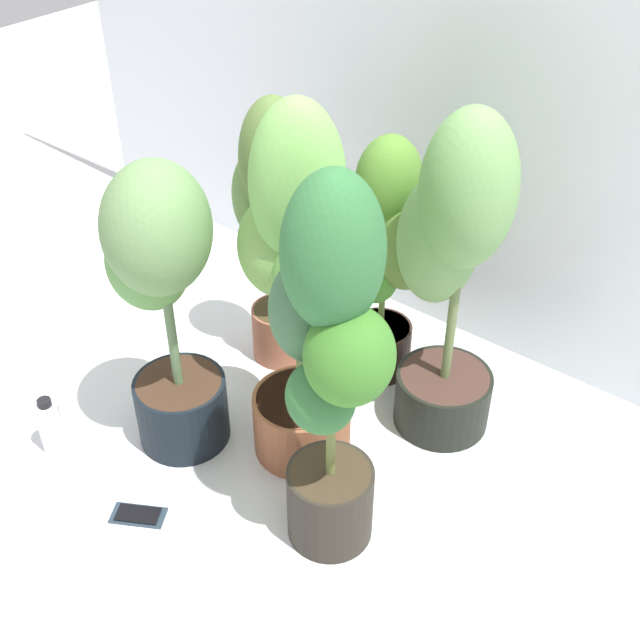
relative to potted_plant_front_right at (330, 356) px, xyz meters
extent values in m
plane|color=silver|center=(-0.28, 0.10, -0.59)|extent=(8.00, 8.00, 0.00)
cube|color=silver|center=(-0.28, 0.96, 0.41)|extent=(3.20, 0.01, 2.00)
cylinder|color=#2A261F|center=(0.00, 0.00, -0.48)|extent=(0.22, 0.22, 0.22)
cylinder|color=#3D3020|center=(0.00, 0.00, -0.38)|extent=(0.20, 0.20, 0.02)
cylinder|color=olive|center=(0.00, 0.00, -0.01)|extent=(0.02, 0.02, 0.72)
ellipsoid|color=#2F6A37|center=(0.00, 0.00, 0.26)|extent=(0.29, 0.30, 0.35)
ellipsoid|color=#3B6341|center=(-0.07, 0.03, 0.08)|extent=(0.21, 0.21, 0.26)
ellipsoid|color=#3B7927|center=(0.07, -0.02, 0.05)|extent=(0.24, 0.24, 0.23)
ellipsoid|color=#306833|center=(0.01, -0.05, -0.08)|extent=(0.18, 0.17, 0.18)
cylinder|color=black|center=(0.01, 0.53, -0.50)|extent=(0.28, 0.28, 0.17)
cylinder|color=#442C25|center=(0.01, 0.53, -0.42)|extent=(0.26, 0.26, 0.02)
cylinder|color=#5F7342|center=(0.01, 0.53, -0.08)|extent=(0.03, 0.03, 0.68)
ellipsoid|color=#6D9D57|center=(0.01, 0.53, 0.18)|extent=(0.28, 0.28, 0.43)
ellipsoid|color=#6B9A56|center=(-0.06, 0.55, 0.00)|extent=(0.24, 0.24, 0.38)
cylinder|color=#99573F|center=(-0.56, 0.48, -0.50)|extent=(0.18, 0.18, 0.18)
cylinder|color=#41331D|center=(-0.56, 0.48, -0.41)|extent=(0.17, 0.17, 0.02)
cylinder|color=#5D7E4A|center=(-0.56, 0.48, -0.11)|extent=(0.02, 0.02, 0.59)
ellipsoid|color=#557035|center=(-0.56, 0.48, 0.11)|extent=(0.28, 0.28, 0.37)
ellipsoid|color=#597D3D|center=(-0.65, 0.50, -0.04)|extent=(0.22, 0.21, 0.30)
ellipsoid|color=#44722E|center=(-0.50, 0.45, -0.07)|extent=(0.16, 0.15, 0.27)
cylinder|color=brown|center=(-0.24, 0.19, -0.49)|extent=(0.28, 0.28, 0.19)
cylinder|color=#3E2A25|center=(-0.24, 0.19, -0.41)|extent=(0.25, 0.25, 0.02)
cylinder|color=#5B753A|center=(-0.24, 0.19, -0.03)|extent=(0.02, 0.02, 0.74)
ellipsoid|color=#73B253|center=(-0.24, 0.19, 0.25)|extent=(0.30, 0.29, 0.42)
ellipsoid|color=#71A14C|center=(-0.31, 0.21, 0.06)|extent=(0.32, 0.33, 0.27)
ellipsoid|color=#609C44|center=(-0.17, 0.17, 0.03)|extent=(0.31, 0.31, 0.29)
cylinder|color=#33211B|center=(-0.27, 0.62, -0.51)|extent=(0.20, 0.20, 0.16)
cylinder|color=#453719|center=(-0.27, 0.62, -0.43)|extent=(0.18, 0.18, 0.02)
cylinder|color=olive|center=(-0.27, 0.62, -0.14)|extent=(0.02, 0.02, 0.57)
ellipsoid|color=#52822E|center=(-0.27, 0.62, 0.08)|extent=(0.22, 0.23, 0.28)
ellipsoid|color=#48742E|center=(-0.35, 0.64, -0.07)|extent=(0.21, 0.22, 0.23)
ellipsoid|color=#537531|center=(-0.19, 0.60, -0.10)|extent=(0.26, 0.26, 0.26)
ellipsoid|color=#42842C|center=(-0.26, 0.56, -0.20)|extent=(0.17, 0.17, 0.18)
cylinder|color=black|center=(-0.54, 0.02, -0.49)|extent=(0.26, 0.26, 0.21)
cylinder|color=#402A1D|center=(-0.54, 0.02, -0.39)|extent=(0.24, 0.24, 0.02)
cylinder|color=#57734B|center=(-0.54, 0.02, -0.10)|extent=(0.03, 0.03, 0.56)
ellipsoid|color=#648B51|center=(-0.54, 0.02, 0.11)|extent=(0.41, 0.42, 0.34)
ellipsoid|color=#5D9149|center=(-0.62, 0.03, -0.03)|extent=(0.25, 0.22, 0.25)
cube|color=#273644|center=(-0.42, -0.27, -0.58)|extent=(0.16, 0.13, 0.01)
cube|color=black|center=(-0.42, -0.27, -0.58)|extent=(0.13, 0.11, 0.00)
cylinder|color=white|center=(-0.80, -0.25, -0.51)|extent=(0.07, 0.07, 0.16)
cylinder|color=black|center=(-0.80, -0.25, -0.41)|extent=(0.04, 0.04, 0.02)
camera|label=1|loc=(0.80, -1.06, 1.10)|focal=45.02mm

